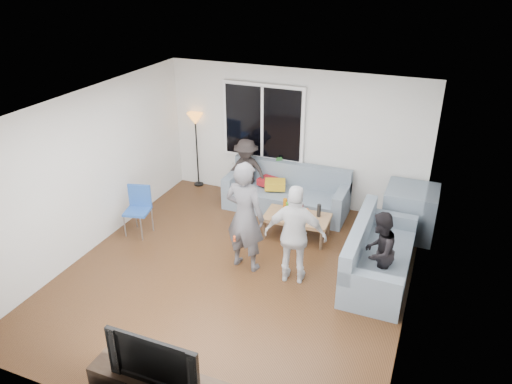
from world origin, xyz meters
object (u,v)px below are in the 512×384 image
at_px(spectator_right, 379,252).
at_px(television, 158,356).
at_px(sofa_back_section, 286,190).
at_px(side_chair, 137,212).
at_px(coffee_table, 297,226).
at_px(floor_lamp, 197,150).
at_px(player_right, 295,235).
at_px(sofa_right_section, 381,252).
at_px(player_left, 245,217).
at_px(spectator_back, 246,172).

bearing_deg(spectator_right, television, -17.48).
bearing_deg(sofa_back_section, side_chair, -139.42).
bearing_deg(side_chair, coffee_table, 6.28).
relative_size(coffee_table, floor_lamp, 0.71).
distance_m(coffee_table, floor_lamp, 2.91).
relative_size(sofa_back_section, player_right, 1.49).
bearing_deg(side_chair, sofa_right_section, -9.51).
xyz_separation_m(sofa_back_section, sofa_right_section, (1.99, -1.48, 0.00)).
xyz_separation_m(sofa_right_section, floor_lamp, (-4.07, 1.88, 0.36)).
bearing_deg(coffee_table, television, -93.43).
relative_size(coffee_table, player_left, 0.63).
xyz_separation_m(player_left, player_right, (0.81, -0.06, -0.11)).
distance_m(player_right, spectator_back, 2.66).
bearing_deg(sofa_right_section, spectator_back, 61.69).
height_order(floor_lamp, television, floor_lamp).
relative_size(side_chair, television, 0.83).
distance_m(spectator_back, television, 4.92).
xyz_separation_m(player_right, spectator_back, (-1.65, 2.08, -0.12)).
relative_size(floor_lamp, player_right, 1.01).
distance_m(side_chair, player_left, 2.16).
relative_size(player_left, spectator_right, 1.44).
height_order(side_chair, floor_lamp, floor_lamp).
bearing_deg(sofa_back_section, player_right, -67.89).
height_order(floor_lamp, player_right, floor_lamp).
relative_size(sofa_right_section, player_left, 1.14).
distance_m(sofa_back_section, spectator_back, 0.85).
distance_m(sofa_back_section, coffee_table, 1.00).
bearing_deg(player_left, coffee_table, -104.88).
bearing_deg(player_right, player_left, -12.26).
relative_size(side_chair, spectator_back, 0.66).
bearing_deg(floor_lamp, sofa_back_section, -10.79).
bearing_deg(floor_lamp, sofa_right_section, -24.80).
height_order(side_chair, spectator_right, spectator_right).
height_order(side_chair, player_left, player_left).
bearing_deg(television, spectator_right, 59.87).
height_order(floor_lamp, player_left, player_left).
xyz_separation_m(coffee_table, spectator_back, (-1.31, 0.88, 0.45)).
xyz_separation_m(floor_lamp, player_right, (2.91, -2.45, -0.01)).
bearing_deg(player_right, spectator_right, -174.97).
distance_m(coffee_table, television, 3.97).
height_order(floor_lamp, spectator_right, floor_lamp).
xyz_separation_m(player_right, spectator_right, (1.16, 0.27, -0.16)).
bearing_deg(player_left, sofa_back_section, -82.00).
bearing_deg(spectator_back, player_right, -50.90).
bearing_deg(sofa_right_section, sofa_back_section, 53.28).
bearing_deg(spectator_right, sofa_back_section, -119.20).
distance_m(sofa_back_section, sofa_right_section, 2.48).
bearing_deg(spectator_back, coffee_table, -33.19).
bearing_deg(sofa_back_section, spectator_right, -41.85).
bearing_deg(sofa_back_section, television, -86.95).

